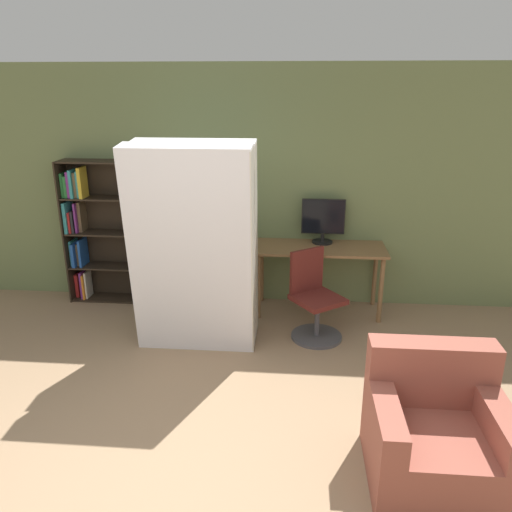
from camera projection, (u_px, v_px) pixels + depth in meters
name	position (u px, v px, depth m)	size (l,w,h in m)	color
ground_plane	(163.00, 510.00, 3.06)	(16.00, 16.00, 0.00)	#937556
wall_back	(230.00, 188.00, 5.69)	(8.00, 0.06, 2.70)	#6B7A4C
desk	(319.00, 256.00, 5.53)	(1.44, 0.58, 0.77)	brown
monitor	(323.00, 220.00, 5.55)	(0.48, 0.23, 0.50)	black
office_chair	(314.00, 304.00, 5.07)	(0.62, 0.62, 0.90)	#4C4C51
bookshelf	(96.00, 230.00, 5.84)	(0.89, 0.31, 1.67)	#2D2319
mattress_near	(192.00, 253.00, 4.59)	(1.14, 0.46, 2.00)	silver
mattress_far	(199.00, 242.00, 4.90)	(1.14, 0.44, 2.00)	silver
armchair	(435.00, 433.00, 3.25)	(0.85, 0.80, 0.85)	#934C3D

